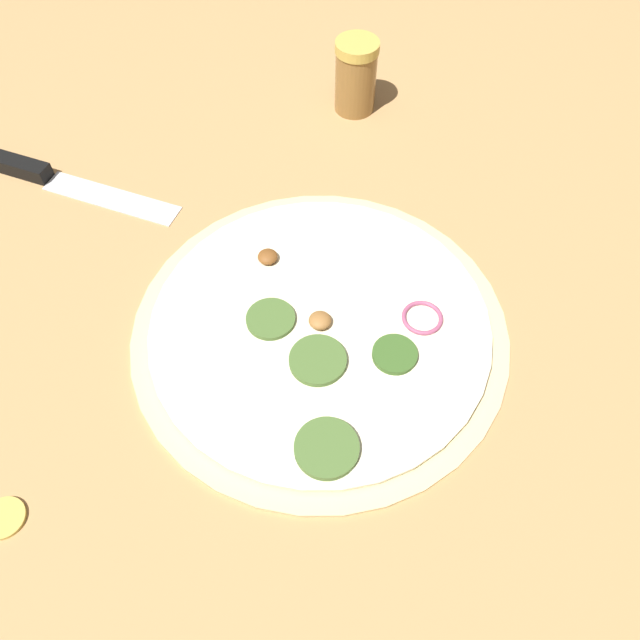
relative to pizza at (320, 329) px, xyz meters
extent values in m
plane|color=tan|center=(0.00, 0.00, -0.01)|extent=(3.00, 3.00, 0.00)
cylinder|color=beige|center=(0.00, 0.00, 0.00)|extent=(0.36, 0.36, 0.01)
cylinder|color=#EFE5C1|center=(0.00, 0.00, 0.00)|extent=(0.32, 0.32, 0.00)
torus|color=#A34C70|center=(0.09, -0.02, 0.01)|extent=(0.04, 0.04, 0.00)
cylinder|color=#47662D|center=(-0.01, -0.04, 0.01)|extent=(0.05, 0.05, 0.01)
cylinder|color=#47662D|center=(-0.03, -0.12, 0.01)|extent=(0.05, 0.05, 0.01)
ellipsoid|color=brown|center=(-0.03, 0.09, 0.01)|extent=(0.02, 0.02, 0.01)
cylinder|color=#47662D|center=(-0.04, 0.02, 0.01)|extent=(0.05, 0.05, 0.00)
ellipsoid|color=#996633|center=(0.00, 0.00, 0.01)|extent=(0.02, 0.02, 0.01)
cylinder|color=#385B23|center=(0.05, -0.05, 0.01)|extent=(0.04, 0.04, 0.01)
cube|color=silver|center=(-0.17, 0.24, 0.00)|extent=(0.15, 0.12, 0.00)
cube|color=black|center=(-0.28, 0.33, 0.00)|extent=(0.11, 0.09, 0.02)
cylinder|color=olive|center=(0.14, 0.31, 0.03)|extent=(0.05, 0.05, 0.08)
cylinder|color=gold|center=(0.14, 0.31, 0.08)|extent=(0.05, 0.05, 0.01)
cylinder|color=gold|center=(-0.29, -0.09, 0.00)|extent=(0.03, 0.03, 0.01)
camera|label=1|loc=(-0.10, -0.31, 0.49)|focal=35.00mm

